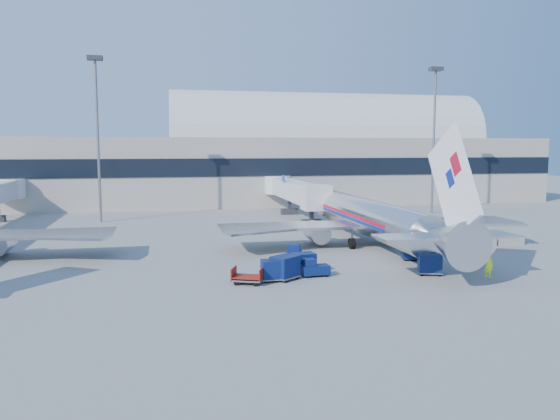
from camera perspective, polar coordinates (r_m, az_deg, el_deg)
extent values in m
plane|color=gray|center=(51.08, 0.96, -5.10)|extent=(260.00, 260.00, 0.00)
cube|color=#B2AA9E|center=(105.74, -19.51, 3.84)|extent=(170.00, 28.00, 12.00)
cube|color=black|center=(91.90, -20.66, 4.07)|extent=(170.00, 0.40, 3.00)
cylinder|color=silver|center=(109.32, 4.65, 7.42)|extent=(60.00, 18.00, 18.00)
cylinder|color=silver|center=(59.19, 9.13, -0.73)|extent=(3.80, 28.00, 3.80)
sphere|color=silver|center=(72.33, 5.14, 0.64)|extent=(3.72, 3.72, 3.72)
cone|color=silver|center=(43.87, 17.15, -2.95)|extent=(3.80, 6.00, 3.80)
cube|color=#A80C25|center=(60.08, 8.79, -0.38)|extent=(3.85, 20.16, 0.32)
cube|color=navy|center=(60.13, 8.78, -0.73)|extent=(3.85, 20.16, 0.32)
cube|color=white|center=(42.95, 17.67, 2.75)|extent=(0.35, 7.79, 8.74)
cube|color=silver|center=(44.27, 16.85, -2.59)|extent=(11.00, 3.00, 0.18)
cube|color=silver|center=(58.34, 9.47, -1.44)|extent=(32.00, 5.00, 0.28)
cylinder|color=#B7B7BC|center=(58.14, 3.85, -2.34)|extent=(2.10, 3.80, 2.10)
cylinder|color=#B7B7BC|center=(62.03, 13.68, -1.95)|extent=(2.10, 3.80, 2.10)
cylinder|color=black|center=(69.79, 5.84, -1.61)|extent=(0.40, 0.90, 0.90)
cylinder|color=#B7B7BC|center=(58.02, -27.13, -3.07)|extent=(2.10, 3.80, 2.10)
cube|color=silver|center=(81.21, 1.45, 2.09)|extent=(2.70, 24.00, 2.70)
cube|color=silver|center=(69.45, 3.79, 1.32)|extent=(3.40, 3.20, 3.20)
cylinder|color=silver|center=(92.41, -0.21, 2.63)|extent=(4.40, 4.40, 3.00)
cube|color=#2D2D30|center=(71.79, 3.30, -0.27)|extent=(0.50, 0.50, 3.00)
cube|color=#2D2D30|center=(71.96, 3.29, -1.34)|extent=(2.60, 1.00, 0.90)
cube|color=#2D2D30|center=(84.32, 0.97, 0.76)|extent=(0.50, 0.50, 3.00)
cube|color=#2D2D30|center=(84.47, 0.97, -0.16)|extent=(2.60, 1.00, 0.90)
cube|color=navy|center=(80.74, 0.35, 3.35)|extent=(0.12, 1.40, 0.90)
cylinder|color=silver|center=(93.39, -26.35, 1.99)|extent=(4.40, 4.40, 3.00)
cylinder|color=slate|center=(79.24, -18.48, 6.71)|extent=(0.36, 0.36, 22.00)
cube|color=#2D2D30|center=(80.13, -18.78, 14.81)|extent=(2.00, 1.20, 0.60)
cylinder|color=slate|center=(88.89, 15.75, 6.75)|extent=(0.36, 0.36, 22.00)
cube|color=#2D2D30|center=(89.69, 15.98, 13.98)|extent=(2.00, 1.20, 0.60)
cube|color=#9E9E96|center=(59.39, 17.72, -3.33)|extent=(3.00, 0.55, 0.90)
cube|color=#9E9E96|center=(61.08, 20.41, -3.16)|extent=(3.00, 0.55, 0.90)
cube|color=#9E9E96|center=(62.90, 22.96, -3.00)|extent=(3.00, 0.55, 0.90)
cube|color=#0A194C|center=(44.20, 3.70, -6.25)|extent=(2.31, 1.26, 0.73)
cube|color=#0A194C|center=(43.92, 3.10, -5.54)|extent=(0.94, 1.03, 0.68)
cylinder|color=black|center=(44.92, 4.46, -6.39)|extent=(0.56, 0.25, 0.55)
cube|color=#0A194C|center=(51.72, 13.78, -4.58)|extent=(2.29, 1.51, 0.69)
cube|color=#0A194C|center=(51.52, 13.30, -3.98)|extent=(1.01, 1.08, 0.64)
cylinder|color=black|center=(52.32, 14.46, -4.74)|extent=(0.55, 0.32, 0.51)
cube|color=#0A194C|center=(50.06, 1.50, -4.65)|extent=(1.97, 2.74, 0.81)
cube|color=#0A194C|center=(49.41, 1.45, -4.04)|extent=(1.33, 1.26, 0.75)
cylinder|color=black|center=(51.01, 1.05, -4.77)|extent=(0.42, 0.65, 0.60)
cube|color=#0A194C|center=(45.28, 2.48, -5.40)|extent=(1.98, 1.64, 1.44)
cube|color=slate|center=(45.43, 2.48, -6.30)|extent=(2.08, 1.71, 0.10)
cylinder|color=black|center=(46.20, 3.01, -6.11)|extent=(0.42, 0.22, 0.40)
cube|color=#0A194C|center=(42.91, 0.52, -5.90)|extent=(2.56, 2.47, 1.62)
cube|color=slate|center=(43.10, 0.52, -6.96)|extent=(2.68, 2.58, 0.11)
cylinder|color=black|center=(44.07, 0.57, -6.69)|extent=(0.46, 0.41, 0.45)
cube|color=#0A194C|center=(42.49, -0.73, -6.20)|extent=(1.78, 1.38, 1.43)
cube|color=slate|center=(42.66, -0.73, -7.15)|extent=(1.88, 1.43, 0.10)
cylinder|color=black|center=(43.32, 0.03, -6.96)|extent=(0.40, 0.16, 0.40)
cube|color=#0A194C|center=(46.23, 15.38, -5.38)|extent=(2.14, 1.89, 1.44)
cube|color=slate|center=(46.38, 15.35, -6.26)|extent=(2.25, 1.97, 0.10)
cylinder|color=black|center=(47.03, 16.09, -6.13)|extent=(0.43, 0.28, 0.40)
cube|color=#0A194C|center=(50.87, 19.19, -4.38)|extent=(2.17, 1.85, 1.52)
cube|color=slate|center=(51.01, 19.16, -5.22)|extent=(2.28, 1.93, 0.10)
cylinder|color=black|center=(51.92, 19.30, -5.05)|extent=(0.45, 0.26, 0.42)
cube|color=slate|center=(41.79, -3.41, -7.24)|extent=(2.70, 2.30, 0.12)
cube|color=maroon|center=(41.74, -3.41, -6.97)|extent=(2.72, 2.35, 0.08)
cylinder|color=black|center=(42.20, -2.25, -7.31)|extent=(0.45, 0.31, 0.41)
imported|color=#A2DE17|center=(46.83, 20.97, -5.37)|extent=(0.69, 0.84, 1.99)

